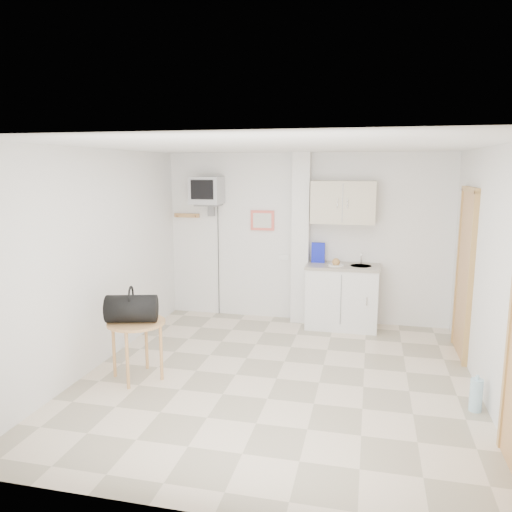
% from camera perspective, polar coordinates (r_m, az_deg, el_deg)
% --- Properties ---
extents(ground, '(4.50, 4.50, 0.00)m').
position_cam_1_polar(ground, '(5.64, 2.37, -13.82)').
color(ground, beige).
rests_on(ground, ground).
extents(room_envelope, '(4.24, 4.54, 2.55)m').
position_cam_1_polar(room_envelope, '(5.26, 5.24, 1.87)').
color(room_envelope, white).
rests_on(room_envelope, ground).
extents(kitchenette, '(1.03, 0.58, 2.10)m').
position_cam_1_polar(kitchenette, '(7.24, 9.83, -1.87)').
color(kitchenette, silver).
rests_on(kitchenette, ground).
extents(crt_television, '(0.44, 0.45, 2.15)m').
position_cam_1_polar(crt_television, '(7.49, -5.63, 7.37)').
color(crt_television, slate).
rests_on(crt_television, ground).
extents(round_table, '(0.62, 0.62, 0.65)m').
position_cam_1_polar(round_table, '(5.60, -13.51, -8.10)').
color(round_table, '#BC7A48').
rests_on(round_table, ground).
extents(duffel_bag, '(0.59, 0.42, 0.40)m').
position_cam_1_polar(duffel_bag, '(5.52, -14.04, -5.82)').
color(duffel_bag, black).
rests_on(duffel_bag, round_table).
extents(water_bottle, '(0.12, 0.12, 0.36)m').
position_cam_1_polar(water_bottle, '(5.33, 23.85, -14.31)').
color(water_bottle, '#A0CBDC').
rests_on(water_bottle, ground).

